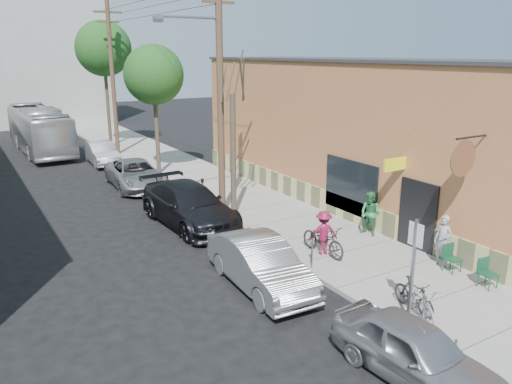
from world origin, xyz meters
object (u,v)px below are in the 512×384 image
patron_green (370,214)px  bus (39,130)px  car_0 (415,351)px  car_4 (102,153)px  car_1 (260,264)px  tree_bare (233,156)px  patron_grey (443,241)px  patio_chair_a (453,259)px  utility_pole_near (219,90)px  patio_chair_b (489,274)px  cyclist (323,233)px  tree_leafy_mid (154,75)px  parking_meter_far (203,187)px  car_2 (189,205)px  parked_bike_b (419,301)px  tree_leafy_far (103,49)px  parked_bike_a (414,295)px  parking_meter_near (312,244)px  car_3 (136,174)px  sign_post (413,262)px

patron_green → bus: 26.22m
car_0 → car_4: size_ratio=0.93×
car_1 → car_4: (0.51, 19.94, -0.05)m
tree_bare → patron_grey: tree_bare is taller
patio_chair_a → patron_grey: patron_grey is taller
patio_chair_a → car_4: size_ratio=0.21×
car_4 → utility_pole_near: bearing=-81.7°
patio_chair_b → cyclist: bearing=126.0°
tree_leafy_mid → car_0: tree_leafy_mid is taller
parking_meter_far → car_1: (-1.96, -8.12, -0.23)m
car_2 → parked_bike_b: bearing=-82.4°
tree_leafy_mid → tree_leafy_far: 9.98m
patio_chair_b → parked_bike_a: bearing=-176.8°
parking_meter_far → bus: 18.66m
patio_chair_b → car_0: 5.33m
tree_bare → parking_meter_near: bearing=-95.1°
tree_bare → car_3: size_ratio=0.99×
patron_grey → bus: size_ratio=0.15×
utility_pole_near → parked_bike_a: 11.28m
tree_bare → car_1: bearing=-112.0°
parked_bike_a → car_4: size_ratio=0.36×
bus → tree_leafy_far: bearing=-16.5°
parking_meter_near → car_1: size_ratio=0.27×
tree_bare → cyclist: (0.51, -5.43, -1.78)m
sign_post → cyclist: (0.96, 4.71, -0.91)m
tree_leafy_mid → patio_chair_a: (3.10, -17.66, -5.07)m
sign_post → cyclist: size_ratio=1.81×
patio_chair_b → parked_bike_b: size_ratio=0.46×
sign_post → bus: size_ratio=0.25×
tree_leafy_far → patio_chair_a: (3.10, -27.54, -6.52)m
parking_meter_near → car_3: 13.29m
sign_post → parking_meter_near: size_ratio=2.26×
parking_meter_far → car_4: (-1.45, 11.82, -0.28)m
car_1 → bus: bearing=97.7°
patio_chair_b → car_1: (-5.56, 3.79, 0.16)m
patron_grey → car_3: (-5.17, 15.24, -0.29)m
parking_meter_far → patron_grey: bearing=-69.8°
patio_chair_b → tree_leafy_far: bearing=103.0°
parking_meter_near → car_1: car_1 is taller
patio_chair_b → car_3: size_ratio=0.17×
car_3 → car_1: bearing=-88.6°
patron_grey → parked_bike_b: size_ratio=0.90×
tree_leafy_mid → patio_chair_a: tree_leafy_mid is taller
tree_bare → utility_pole_near: bearing=136.7°
patron_green → parked_bike_b: 6.19m
parking_meter_far → parked_bike_a: bearing=-86.8°
patio_chair_b → patron_green: 5.11m
parking_meter_far → car_3: bearing=105.9°
parked_bike_b → tree_leafy_far: bearing=114.4°
tree_bare → car_2: size_ratio=0.89×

